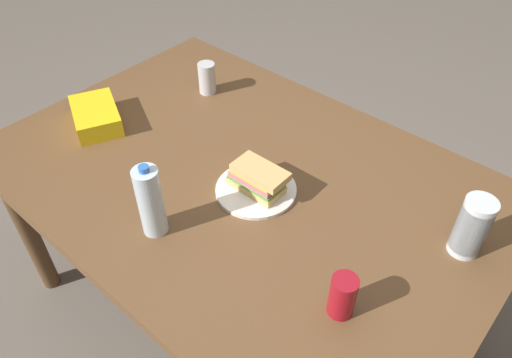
{
  "coord_description": "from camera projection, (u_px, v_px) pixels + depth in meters",
  "views": [
    {
      "loc": [
        0.8,
        -0.85,
        1.81
      ],
      "look_at": [
        0.08,
        -0.03,
        0.81
      ],
      "focal_mm": 34.31,
      "sensor_mm": 36.0,
      "label": 1
    }
  ],
  "objects": [
    {
      "name": "dining_table",
      "position": [
        243.0,
        193.0,
        1.62
      ],
      "size": [
        1.63,
        1.11,
        0.76
      ],
      "color": "brown",
      "rests_on": "ground_plane"
    },
    {
      "name": "chip_bag",
      "position": [
        96.0,
        116.0,
        1.75
      ],
      "size": [
        0.27,
        0.23,
        0.07
      ],
      "primitive_type": "cube",
      "rotation": [
        0.0,
        0.0,
        2.69
      ],
      "color": "yellow",
      "rests_on": "dining_table"
    },
    {
      "name": "plastic_cup_stack",
      "position": [
        472.0,
        227.0,
        1.28
      ],
      "size": [
        0.08,
        0.08,
        0.18
      ],
      "color": "silver",
      "rests_on": "dining_table"
    },
    {
      "name": "soda_can_red",
      "position": [
        343.0,
        296.0,
        1.16
      ],
      "size": [
        0.07,
        0.07,
        0.12
      ],
      "primitive_type": "cylinder",
      "color": "maroon",
      "rests_on": "dining_table"
    },
    {
      "name": "sandwich",
      "position": [
        257.0,
        179.0,
        1.48
      ],
      "size": [
        0.18,
        0.1,
        0.08
      ],
      "color": "#DBB26B",
      "rests_on": "paper_plate"
    },
    {
      "name": "water_bottle_tall",
      "position": [
        150.0,
        201.0,
        1.32
      ],
      "size": [
        0.07,
        0.07,
        0.24
      ],
      "color": "silver",
      "rests_on": "dining_table"
    },
    {
      "name": "paper_plate",
      "position": [
        256.0,
        189.0,
        1.51
      ],
      "size": [
        0.25,
        0.25,
        0.01
      ],
      "primitive_type": "cylinder",
      "color": "white",
      "rests_on": "dining_table"
    },
    {
      "name": "ground_plane",
      "position": [
        246.0,
        307.0,
        2.08
      ],
      "size": [
        8.0,
        8.0,
        0.0
      ],
      "primitive_type": "plane",
      "color": "#70665B"
    },
    {
      "name": "soda_can_silver",
      "position": [
        207.0,
        78.0,
        1.89
      ],
      "size": [
        0.07,
        0.07,
        0.12
      ],
      "primitive_type": "cylinder",
      "color": "silver",
      "rests_on": "dining_table"
    }
  ]
}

